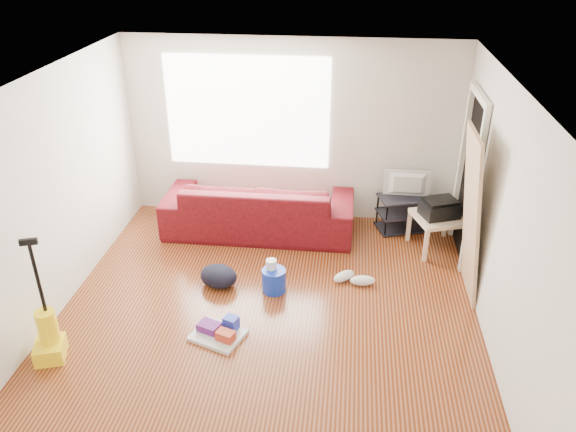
# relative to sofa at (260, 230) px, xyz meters

# --- Properties ---
(room) EXTENTS (4.51, 5.01, 2.51)m
(room) POSITION_rel_sofa_xyz_m (0.45, -1.80, 1.25)
(room) COLOR #4F1B07
(room) RESTS_ON ground
(sofa) EXTENTS (2.52, 0.99, 0.74)m
(sofa) POSITION_rel_sofa_xyz_m (0.00, 0.00, 0.00)
(sofa) COLOR black
(sofa) RESTS_ON ground
(tv_stand) EXTENTS (0.80, 0.61, 0.49)m
(tv_stand) POSITION_rel_sofa_xyz_m (1.96, 0.27, 0.25)
(tv_stand) COLOR black
(tv_stand) RESTS_ON ground
(tv) EXTENTS (0.62, 0.08, 0.36)m
(tv) POSITION_rel_sofa_xyz_m (1.96, 0.27, 0.67)
(tv) COLOR black
(tv) RESTS_ON tv_stand
(side_table) EXTENTS (0.73, 0.73, 0.47)m
(side_table) POSITION_rel_sofa_xyz_m (2.33, -0.20, 0.40)
(side_table) COLOR beige
(side_table) RESTS_ON ground
(printer) EXTENTS (0.53, 0.47, 0.23)m
(printer) POSITION_rel_sofa_xyz_m (2.33, -0.20, 0.58)
(printer) COLOR black
(printer) RESTS_ON side_table
(bucket) EXTENTS (0.35, 0.35, 0.27)m
(bucket) POSITION_rel_sofa_xyz_m (0.39, -1.37, 0.00)
(bucket) COLOR #1230B7
(bucket) RESTS_ON ground
(toilet_paper) EXTENTS (0.12, 0.12, 0.11)m
(toilet_paper) POSITION_rel_sofa_xyz_m (0.36, -1.34, 0.19)
(toilet_paper) COLOR silver
(toilet_paper) RESTS_ON bucket
(cleaning_tray) EXTENTS (0.61, 0.55, 0.18)m
(cleaning_tray) POSITION_rel_sofa_xyz_m (-0.06, -2.24, 0.05)
(cleaning_tray) COLOR silver
(cleaning_tray) RESTS_ON ground
(backpack) EXTENTS (0.55, 0.50, 0.25)m
(backpack) POSITION_rel_sofa_xyz_m (-0.26, -1.34, 0.00)
(backpack) COLOR black
(backpack) RESTS_ON ground
(sneakers) EXTENTS (0.53, 0.29, 0.12)m
(sneakers) POSITION_rel_sofa_xyz_m (1.29, -1.12, 0.06)
(sneakers) COLOR white
(sneakers) RESTS_ON ground
(vacuum) EXTENTS (0.35, 0.38, 1.29)m
(vacuum) POSITION_rel_sofa_xyz_m (-1.62, -2.70, 0.24)
(vacuum) COLOR yellow
(vacuum) RESTS_ON ground
(door_panel) EXTENTS (0.24, 0.76, 1.90)m
(door_panel) POSITION_rel_sofa_xyz_m (2.51, -1.11, 0.00)
(door_panel) COLOR tan
(door_panel) RESTS_ON ground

